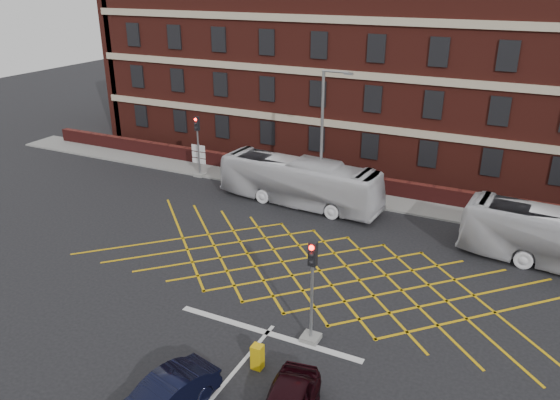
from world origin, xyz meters
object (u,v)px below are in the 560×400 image
at_px(traffic_light_near, 312,301).
at_px(car_navy, 164,397).
at_px(utility_cabinet, 257,357).
at_px(direction_signs, 199,155).
at_px(street_lamp, 322,161).
at_px(bus_left, 299,182).
at_px(traffic_light_far, 199,152).

bearing_deg(traffic_light_near, car_navy, -115.92).
distance_m(car_navy, utility_cabinet, 3.67).
bearing_deg(direction_signs, street_lamp, -6.86).
height_order(bus_left, utility_cabinet, bus_left).
xyz_separation_m(bus_left, street_lamp, (1.14, 0.77, 1.32)).
xyz_separation_m(car_navy, street_lamp, (-2.17, 18.74, 2.12)).
bearing_deg(traffic_light_far, bus_left, -10.19).
relative_size(car_navy, direction_signs, 1.78).
xyz_separation_m(street_lamp, direction_signs, (-9.85, 1.18, -1.38)).
height_order(car_navy, utility_cabinet, car_navy).
bearing_deg(car_navy, utility_cabinet, 76.64).
distance_m(traffic_light_far, direction_signs, 0.66).
xyz_separation_m(bus_left, traffic_light_near, (6.05, -12.34, 0.32)).
bearing_deg(direction_signs, traffic_light_near, -44.09).
height_order(traffic_light_far, street_lamp, street_lamp).
bearing_deg(utility_cabinet, bus_left, 108.66).
xyz_separation_m(direction_signs, utility_cabinet, (13.67, -16.65, -0.89)).
height_order(traffic_light_far, utility_cabinet, traffic_light_far).
bearing_deg(car_navy, street_lamp, 109.95).
relative_size(traffic_light_near, direction_signs, 1.94).
distance_m(bus_left, car_navy, 18.29).
bearing_deg(traffic_light_near, traffic_light_far, 136.23).
height_order(car_navy, street_lamp, street_lamp).
height_order(traffic_light_far, direction_signs, traffic_light_far).
relative_size(bus_left, direction_signs, 4.73).
distance_m(bus_left, utility_cabinet, 15.54).
xyz_separation_m(car_navy, direction_signs, (-12.03, 19.92, 0.73)).
bearing_deg(street_lamp, traffic_light_far, 175.56).
xyz_separation_m(bus_left, car_navy, (3.32, -17.97, -0.80)).
distance_m(traffic_light_near, utility_cabinet, 2.89).
distance_m(street_lamp, direction_signs, 10.02).
relative_size(bus_left, utility_cabinet, 10.69).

